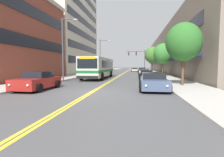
# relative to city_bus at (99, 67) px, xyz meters

# --- Properties ---
(ground_plane) EXTENTS (240.00, 240.00, 0.00)m
(ground_plane) POSITION_rel_city_bus_xyz_m (2.45, 23.52, -1.65)
(ground_plane) COLOR #4C4C4F
(sidewalk_left) EXTENTS (3.67, 106.00, 0.13)m
(sidewalk_left) POSITION_rel_city_bus_xyz_m (-4.88, 23.52, -1.59)
(sidewalk_left) COLOR #B2ADA5
(sidewalk_left) RESTS_ON ground_plane
(sidewalk_right) EXTENTS (3.67, 106.00, 0.13)m
(sidewalk_right) POSITION_rel_city_bus_xyz_m (9.78, 23.52, -1.59)
(sidewalk_right) COLOR #B2ADA5
(sidewalk_right) RESTS_ON ground_plane
(centre_line) EXTENTS (0.34, 106.00, 0.01)m
(centre_line) POSITION_rel_city_bus_xyz_m (2.45, 23.52, -1.65)
(centre_line) COLOR yellow
(centre_line) RESTS_ON ground_plane
(brick_storefront_left) EXTENTS (9.24, 17.77, 11.54)m
(brick_storefront_left) POSITION_rel_city_bus_xyz_m (-11.45, -4.99, 4.12)
(brick_storefront_left) COLOR brown
(brick_storefront_left) RESTS_ON ground_plane
(office_tower_left) EXTENTS (12.08, 24.19, 27.39)m
(office_tower_left) POSITION_rel_city_bus_xyz_m (-12.95, 16.70, 12.04)
(office_tower_left) COLOR beige
(office_tower_left) RESTS_ON ground_plane
(storefront_row_right) EXTENTS (9.10, 68.00, 10.56)m
(storefront_row_right) POSITION_rel_city_bus_xyz_m (15.85, 23.52, 3.62)
(storefront_row_right) COLOR gray
(storefront_row_right) RESTS_ON ground_plane
(city_bus) EXTENTS (2.96, 12.01, 2.91)m
(city_bus) POSITION_rel_city_bus_xyz_m (0.00, 0.00, 0.00)
(city_bus) COLOR silver
(city_bus) RESTS_ON ground_plane
(car_silver_parked_left_near) EXTENTS (2.10, 4.16, 1.32)m
(car_silver_parked_left_near) POSITION_rel_city_bus_xyz_m (-1.85, 10.40, -1.05)
(car_silver_parked_left_near) COLOR #B7B7BC
(car_silver_parked_left_near) RESTS_ON ground_plane
(car_beige_parked_left_mid) EXTENTS (2.21, 4.65, 1.35)m
(car_beige_parked_left_mid) POSITION_rel_city_bus_xyz_m (-1.97, 17.43, -1.02)
(car_beige_parked_left_mid) COLOR #BCAD89
(car_beige_parked_left_mid) RESTS_ON ground_plane
(car_red_parked_left_far) EXTENTS (2.11, 4.55, 1.40)m
(car_red_parked_left_far) POSITION_rel_city_bus_xyz_m (-1.99, -12.77, -1.00)
(car_red_parked_left_far) COLOR maroon
(car_red_parked_left_far) RESTS_ON ground_plane
(car_slate_blue_parked_right_foreground) EXTENTS (2.15, 4.31, 1.30)m
(car_slate_blue_parked_right_foreground) POSITION_rel_city_bus_xyz_m (6.81, -11.82, -1.04)
(car_slate_blue_parked_right_foreground) COLOR #475675
(car_slate_blue_parked_right_foreground) RESTS_ON ground_plane
(car_black_parked_right_mid) EXTENTS (2.10, 4.55, 1.26)m
(car_black_parked_right_mid) POSITION_rel_city_bus_xyz_m (6.88, -0.51, -1.06)
(car_black_parked_right_mid) COLOR black
(car_black_parked_right_mid) RESTS_ON ground_plane
(car_white_parked_right_far) EXTENTS (2.08, 4.18, 1.27)m
(car_white_parked_right_far) POSITION_rel_city_bus_xyz_m (6.88, 6.69, -1.05)
(car_white_parked_right_far) COLOR white
(car_white_parked_right_far) RESTS_ON ground_plane
(car_dark_grey_parked_right_end) EXTENTS (2.13, 4.64, 1.34)m
(car_dark_grey_parked_right_end) POSITION_rel_city_bus_xyz_m (6.88, 19.63, -1.02)
(car_dark_grey_parked_right_end) COLOR #38383D
(car_dark_grey_parked_right_end) RESTS_ON ground_plane
(car_champagne_moving_lead) EXTENTS (2.03, 4.90, 1.19)m
(car_champagne_moving_lead) POSITION_rel_city_bus_xyz_m (4.94, 28.80, -1.08)
(car_champagne_moving_lead) COLOR beige
(car_champagne_moving_lead) RESTS_ON ground_plane
(traffic_signal_mast) EXTENTS (5.18, 0.38, 6.03)m
(traffic_signal_mast) POSITION_rel_city_bus_xyz_m (5.87, 22.94, 2.62)
(traffic_signal_mast) COLOR #47474C
(traffic_signal_mast) RESTS_ON ground_plane
(street_lamp_left_near) EXTENTS (1.92, 0.28, 7.20)m
(street_lamp_left_near) POSITION_rel_city_bus_xyz_m (-2.58, -6.12, 2.63)
(street_lamp_left_near) COLOR #47474C
(street_lamp_left_near) RESTS_ON ground_plane
(street_lamp_left_far) EXTENTS (2.46, 0.28, 7.74)m
(street_lamp_left_far) POSITION_rel_city_bus_xyz_m (-2.50, 14.47, 2.98)
(street_lamp_left_far) COLOR #47474C
(street_lamp_left_far) RESTS_ON ground_plane
(street_tree_right_near) EXTENTS (3.07, 3.07, 5.46)m
(street_tree_right_near) POSITION_rel_city_bus_xyz_m (9.58, -9.08, 2.24)
(street_tree_right_near) COLOR brown
(street_tree_right_near) RESTS_ON sidewalk_right
(street_tree_right_mid) EXTENTS (3.08, 3.08, 5.38)m
(street_tree_right_mid) POSITION_rel_city_bus_xyz_m (9.81, 4.67, 2.16)
(street_tree_right_mid) COLOR brown
(street_tree_right_mid) RESTS_ON sidewalk_right
(street_tree_right_far) EXTENTS (3.61, 3.61, 6.28)m
(street_tree_right_far) POSITION_rel_city_bus_xyz_m (9.22, 18.39, 2.77)
(street_tree_right_far) COLOR brown
(street_tree_right_far) RESTS_ON sidewalk_right
(fire_hydrant) EXTENTS (0.28, 0.20, 0.75)m
(fire_hydrant) POSITION_rel_city_bus_xyz_m (8.40, -4.15, -1.15)
(fire_hydrant) COLOR #B7B7BC
(fire_hydrant) RESTS_ON sidewalk_right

